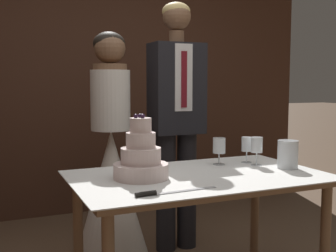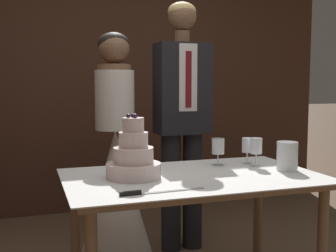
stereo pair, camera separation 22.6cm
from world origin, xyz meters
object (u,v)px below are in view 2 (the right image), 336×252
object	(u,v)px
hurricane_candle	(287,157)
tiered_cake	(134,158)
groom	(182,114)
wine_glass_near	(247,147)
cake_knife	(146,192)
cake_table	(193,191)
wine_glass_middle	(256,148)
bride	(116,176)
wine_glass_far	(218,148)

from	to	relation	value
hurricane_candle	tiered_cake	bearing A→B (deg)	174.07
hurricane_candle	groom	size ratio (longest dim) A/B	0.09
wine_glass_near	groom	xyz separation A→B (m)	(-0.19, 0.66, 0.16)
tiered_cake	cake_knife	bearing A→B (deg)	-94.22
cake_table	tiered_cake	size ratio (longest dim) A/B	4.05
wine_glass_middle	hurricane_candle	xyz separation A→B (m)	(0.12, -0.15, -0.04)
tiered_cake	groom	world-z (taller)	groom
wine_glass_near	bride	bearing A→B (deg)	136.51
cake_knife	hurricane_candle	distance (m)	0.95
tiered_cake	wine_glass_far	world-z (taller)	tiered_cake
wine_glass_middle	hurricane_candle	distance (m)	0.19
cake_knife	wine_glass_near	world-z (taller)	wine_glass_near
cake_table	bride	world-z (taller)	bride
cake_knife	hurricane_candle	xyz separation A→B (m)	(0.92, 0.25, 0.07)
cake_table	cake_knife	world-z (taller)	cake_knife
wine_glass_far	hurricane_candle	world-z (taller)	wine_glass_far
bride	groom	world-z (taller)	groom
tiered_cake	bride	size ratio (longest dim) A/B	0.21
wine_glass_near	wine_glass_far	world-z (taller)	wine_glass_far
tiered_cake	bride	world-z (taller)	bride
groom	wine_glass_middle	bearing A→B (deg)	-75.81
cake_knife	wine_glass_middle	world-z (taller)	wine_glass_middle
cake_knife	wine_glass_far	distance (m)	0.79
wine_glass_far	hurricane_candle	distance (m)	0.41
tiered_cake	wine_glass_near	distance (m)	0.78
cake_table	wine_glass_far	bearing A→B (deg)	40.30
cake_table	bride	xyz separation A→B (m)	(-0.26, 0.86, -0.08)
cake_table	cake_knife	size ratio (longest dim) A/B	3.36
wine_glass_near	wine_glass_middle	size ratio (longest dim) A/B	0.94
wine_glass_middle	wine_glass_far	xyz separation A→B (m)	(-0.20, 0.11, -0.01)
cake_table	groom	xyz separation A→B (m)	(0.26, 0.86, 0.36)
cake_knife	groom	distance (m)	1.33
cake_table	wine_glass_middle	size ratio (longest dim) A/B	7.93
hurricane_candle	groom	world-z (taller)	groom
hurricane_candle	bride	bearing A→B (deg)	132.18
cake_table	tiered_cake	world-z (taller)	tiered_cake
hurricane_candle	groom	distance (m)	0.98
cake_table	wine_glass_near	distance (m)	0.52
wine_glass_middle	cake_knife	bearing A→B (deg)	-153.75
wine_glass_near	bride	world-z (taller)	bride
cake_table	bride	bearing A→B (deg)	106.57
tiered_cake	hurricane_candle	xyz separation A→B (m)	(0.89, -0.09, -0.03)
groom	cake_table	bearing A→B (deg)	-106.58
cake_table	tiered_cake	distance (m)	0.38
hurricane_candle	bride	size ratio (longest dim) A/B	0.10
wine_glass_near	wine_glass_middle	bearing A→B (deg)	-86.77
cake_knife	groom	xyz separation A→B (m)	(0.60, 1.16, 0.27)
hurricane_candle	wine_glass_middle	bearing A→B (deg)	128.96
cake_table	wine_glass_far	world-z (taller)	wine_glass_far
tiered_cake	cake_knife	size ratio (longest dim) A/B	0.83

